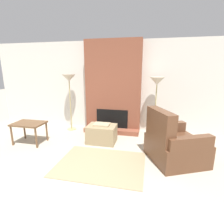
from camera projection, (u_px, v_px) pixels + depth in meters
name	position (u px, v px, depth m)	size (l,w,h in m)	color
ground_plane	(63.00, 209.00, 2.33)	(24.00, 24.00, 0.00)	#B2A893
wall_back	(114.00, 86.00, 5.20)	(7.72, 0.06, 2.60)	silver
fireplace	(113.00, 89.00, 5.03)	(1.59, 0.57, 2.60)	brown
ottoman	(102.00, 134.00, 4.38)	(0.70, 0.52, 0.50)	#998460
armchair	(172.00, 146.00, 3.49)	(1.29, 1.30, 1.07)	brown
side_table	(29.00, 126.00, 4.29)	(0.74, 0.52, 0.53)	brown
floor_lamp_left	(69.00, 81.00, 5.04)	(0.39, 0.39, 1.66)	tan
floor_lamp_right	(157.00, 84.00, 4.53)	(0.39, 0.39, 1.61)	tan
area_rug	(101.00, 164.00, 3.42)	(1.68, 1.27, 0.01)	#9E8966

